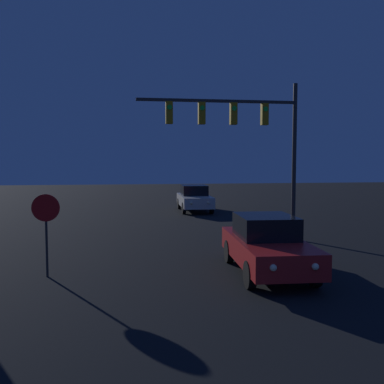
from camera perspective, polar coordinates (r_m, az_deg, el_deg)
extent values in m
cube|color=#B21E1E|center=(13.20, 10.02, -7.59)|extent=(2.16, 4.84, 0.69)
cube|color=black|center=(13.30, 9.77, -4.51)|extent=(1.74, 2.12, 0.67)
cylinder|color=black|center=(12.20, 16.02, -10.34)|extent=(0.25, 0.76, 0.75)
cylinder|color=black|center=(11.67, 7.72, -10.89)|extent=(0.25, 0.76, 0.75)
cylinder|color=black|center=(14.90, 11.76, -7.61)|extent=(0.25, 0.76, 0.75)
cylinder|color=black|center=(14.47, 4.95, -7.89)|extent=(0.25, 0.76, 0.75)
sphere|color=#F9EFC6|center=(11.14, 16.12, -9.55)|extent=(0.18, 0.18, 0.18)
sphere|color=#F9EFC6|center=(10.79, 10.79, -9.90)|extent=(0.18, 0.18, 0.18)
cube|color=beige|center=(28.65, 0.35, -1.13)|extent=(2.02, 4.79, 0.69)
cube|color=black|center=(28.82, 0.28, 0.26)|extent=(1.68, 2.07, 0.67)
cylinder|color=black|center=(27.37, 2.62, -2.12)|extent=(0.23, 0.75, 0.75)
cylinder|color=black|center=(27.12, -1.09, -2.18)|extent=(0.23, 0.75, 0.75)
cylinder|color=black|center=(30.26, 1.64, -1.51)|extent=(0.23, 0.75, 0.75)
cylinder|color=black|center=(30.03, -1.73, -1.55)|extent=(0.23, 0.75, 0.75)
sphere|color=#F9EFC6|center=(26.36, 2.21, -1.46)|extent=(0.18, 0.18, 0.18)
sphere|color=#F9EFC6|center=(26.20, -0.09, -1.49)|extent=(0.18, 0.18, 0.18)
cylinder|color=#2D2D2D|center=(18.80, 13.45, 3.86)|extent=(0.18, 0.18, 6.65)
cube|color=#2D2D2D|center=(17.99, 3.45, 12.03)|extent=(6.69, 0.12, 0.12)
cube|color=#A57F14|center=(18.45, 9.65, 10.18)|extent=(0.28, 0.28, 0.90)
cylinder|color=green|center=(18.33, 9.80, 10.86)|extent=(0.20, 0.02, 0.20)
cube|color=#A57F14|center=(18.08, 5.55, 10.35)|extent=(0.28, 0.28, 0.90)
cylinder|color=green|center=(17.95, 5.67, 11.04)|extent=(0.20, 0.02, 0.20)
cube|color=#A57F14|center=(17.80, 1.30, 10.46)|extent=(0.28, 0.28, 0.90)
cylinder|color=green|center=(17.68, 1.39, 11.16)|extent=(0.20, 0.02, 0.20)
cube|color=#A57F14|center=(17.62, -3.06, 10.52)|extent=(0.28, 0.28, 0.90)
cylinder|color=green|center=(17.50, -3.02, 11.23)|extent=(0.20, 0.02, 0.20)
cylinder|color=#2D2D2D|center=(13.23, -18.83, -5.54)|extent=(0.07, 0.07, 2.44)
cylinder|color=red|center=(13.10, -18.93, -2.01)|extent=(0.80, 0.03, 0.80)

